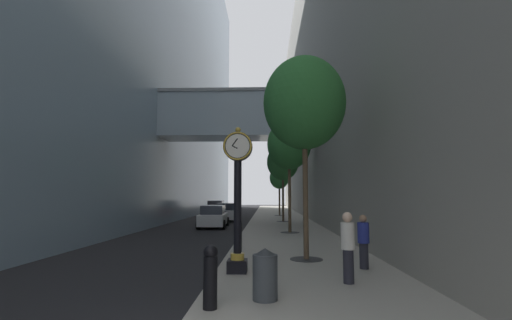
# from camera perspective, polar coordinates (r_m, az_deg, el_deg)

# --- Properties ---
(ground_plane) EXTENTS (110.00, 110.00, 0.00)m
(ground_plane) POSITION_cam_1_polar(r_m,az_deg,el_deg) (31.22, -0.95, -9.88)
(ground_plane) COLOR black
(ground_plane) RESTS_ON ground
(sidewalk_right) EXTENTS (5.31, 80.00, 0.14)m
(sidewalk_right) POSITION_cam_1_polar(r_m,az_deg,el_deg) (34.19, 3.80, -9.38)
(sidewalk_right) COLOR #9E998E
(sidewalk_right) RESTS_ON ground
(building_block_left) EXTENTS (21.25, 80.00, 39.92)m
(building_block_left) POSITION_cam_1_polar(r_m,az_deg,el_deg) (40.36, -17.71, 20.48)
(building_block_left) COLOR #849EB2
(building_block_left) RESTS_ON ground
(building_block_right) EXTENTS (9.00, 80.00, 28.45)m
(building_block_right) POSITION_cam_1_polar(r_m,az_deg,el_deg) (37.08, 15.08, 13.30)
(building_block_right) COLOR gray
(building_block_right) RESTS_ON ground
(street_clock) EXTENTS (0.84, 0.55, 4.13)m
(street_clock) POSITION_cam_1_polar(r_m,az_deg,el_deg) (10.24, -2.95, -5.06)
(street_clock) COLOR black
(street_clock) RESTS_ON sidewalk_right
(bollard_nearest) EXTENTS (0.28, 0.28, 1.20)m
(bollard_nearest) POSITION_cam_1_polar(r_m,az_deg,el_deg) (7.23, -7.31, -17.77)
(bollard_nearest) COLOR black
(bollard_nearest) RESTS_ON sidewalk_right
(bollard_fourth) EXTENTS (0.28, 0.28, 1.20)m
(bollard_fourth) POSITION_cam_1_polar(r_m,az_deg,el_deg) (13.73, -2.85, -12.02)
(bollard_fourth) COLOR black
(bollard_fourth) RESTS_ON sidewalk_right
(street_tree_near) EXTENTS (2.87, 2.87, 7.04)m
(street_tree_near) POSITION_cam_1_polar(r_m,az_deg,el_deg) (12.78, 7.72, 8.96)
(street_tree_near) COLOR #333335
(street_tree_near) RESTS_ON sidewalk_right
(street_tree_mid_near) EXTENTS (2.60, 2.60, 6.66)m
(street_tree_mid_near) POSITION_cam_1_polar(r_m,az_deg,el_deg) (21.24, 5.32, 2.44)
(street_tree_mid_near) COLOR #333335
(street_tree_mid_near) RESTS_ON sidewalk_right
(street_tree_mid_far) EXTENTS (2.65, 2.65, 6.45)m
(street_tree_mid_far) POSITION_cam_1_polar(r_m,az_deg,el_deg) (29.84, 4.31, -0.37)
(street_tree_mid_far) COLOR #333335
(street_tree_mid_far) RESTS_ON sidewalk_right
(street_tree_far) EXTENTS (2.08, 2.08, 5.24)m
(street_tree_far) POSITION_cam_1_polar(r_m,az_deg,el_deg) (38.44, 3.75, -2.89)
(street_tree_far) COLOR #333335
(street_tree_far) RESTS_ON sidewalk_right
(trash_bin) EXTENTS (0.53, 0.53, 1.05)m
(trash_bin) POSITION_cam_1_polar(r_m,az_deg,el_deg) (7.76, 1.46, -17.66)
(trash_bin) COLOR #383D42
(trash_bin) RESTS_ON sidewalk_right
(pedestrian_walking) EXTENTS (0.48, 0.48, 1.57)m
(pedestrian_walking) POSITION_cam_1_polar(r_m,az_deg,el_deg) (11.28, 16.81, -12.18)
(pedestrian_walking) COLOR #23232D
(pedestrian_walking) RESTS_ON sidewalk_right
(pedestrian_by_clock) EXTENTS (0.37, 0.37, 1.73)m
(pedestrian_by_clock) POSITION_cam_1_polar(r_m,az_deg,el_deg) (9.34, 14.49, -13.05)
(pedestrian_by_clock) COLOR #23232D
(pedestrian_by_clock) RESTS_ON sidewalk_right
(car_white_near) EXTENTS (2.22, 4.35, 1.60)m
(car_white_near) POSITION_cam_1_polar(r_m,az_deg,el_deg) (32.40, -4.66, -8.32)
(car_white_near) COLOR silver
(car_white_near) RESTS_ON ground
(car_silver_mid) EXTENTS (2.03, 4.42, 1.58)m
(car_silver_mid) POSITION_cam_1_polar(r_m,az_deg,el_deg) (25.92, -6.81, -8.99)
(car_silver_mid) COLOR #B7BABF
(car_silver_mid) RESTS_ON ground
(car_red_far) EXTENTS (2.01, 4.05, 1.72)m
(car_red_far) POSITION_cam_1_polar(r_m,az_deg,el_deg) (39.16, -6.40, -7.77)
(car_red_far) COLOR #AD191E
(car_red_far) RESTS_ON ground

